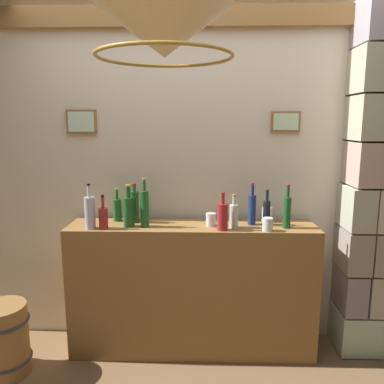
% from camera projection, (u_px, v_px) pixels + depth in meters
% --- Properties ---
extents(panelled_rear_partition, '(3.75, 0.15, 2.56)m').
position_uv_depth(panelled_rear_partition, '(193.00, 168.00, 2.89)').
color(panelled_rear_partition, beige).
rests_on(panelled_rear_partition, ground).
extents(stone_pillar, '(0.34, 0.39, 2.49)m').
position_uv_depth(stone_pillar, '(368.00, 186.00, 2.71)').
color(stone_pillar, '#B3CBB1').
rests_on(stone_pillar, ground).
extents(bar_shelf_unit, '(1.77, 0.36, 0.97)m').
position_uv_depth(bar_shelf_unit, '(192.00, 289.00, 2.80)').
color(bar_shelf_unit, olive).
rests_on(bar_shelf_unit, ground).
extents(liquor_bottle_whiskey, '(0.05, 0.05, 0.31)m').
position_uv_depth(liquor_bottle_whiskey, '(287.00, 211.00, 2.62)').
color(liquor_bottle_whiskey, '#194F26').
rests_on(liquor_bottle_whiskey, bar_shelf_unit).
extents(liquor_bottle_scotch, '(0.06, 0.06, 0.29)m').
position_uv_depth(liquor_bottle_scotch, '(135.00, 206.00, 2.77)').
color(liquor_bottle_scotch, '#1B5422').
rests_on(liquor_bottle_scotch, bar_shelf_unit).
extents(liquor_bottle_vermouth, '(0.06, 0.06, 0.24)m').
position_uv_depth(liquor_bottle_vermouth, '(234.00, 215.00, 2.63)').
color(liquor_bottle_vermouth, silver).
rests_on(liquor_bottle_vermouth, bar_shelf_unit).
extents(liquor_bottle_brandy, '(0.08, 0.08, 0.30)m').
position_uv_depth(liquor_bottle_brandy, '(129.00, 211.00, 2.65)').
color(liquor_bottle_brandy, '#1B4F23').
rests_on(liquor_bottle_brandy, bar_shelf_unit).
extents(liquor_bottle_tequila, '(0.07, 0.07, 0.26)m').
position_uv_depth(liquor_bottle_tequila, '(223.00, 216.00, 2.57)').
color(liquor_bottle_tequila, maroon).
rests_on(liquor_bottle_tequila, bar_shelf_unit).
extents(liquor_bottle_mezcal, '(0.06, 0.06, 0.25)m').
position_uv_depth(liquor_bottle_mezcal, '(117.00, 209.00, 2.82)').
color(liquor_bottle_mezcal, '#1B5721').
rests_on(liquor_bottle_mezcal, bar_shelf_unit).
extents(liquor_bottle_gin, '(0.05, 0.05, 0.26)m').
position_uv_depth(liquor_bottle_gin, '(267.00, 212.00, 2.69)').
color(liquor_bottle_gin, black).
rests_on(liquor_bottle_gin, bar_shelf_unit).
extents(liquor_bottle_sherry, '(0.06, 0.06, 0.30)m').
position_uv_depth(liquor_bottle_sherry, '(252.00, 208.00, 2.71)').
color(liquor_bottle_sherry, navy).
rests_on(liquor_bottle_sherry, bar_shelf_unit).
extents(liquor_bottle_rum, '(0.07, 0.07, 0.31)m').
position_uv_depth(liquor_bottle_rum, '(90.00, 212.00, 2.60)').
color(liquor_bottle_rum, '#ADB4C6').
rests_on(liquor_bottle_rum, bar_shelf_unit).
extents(liquor_bottle_bourbon, '(0.06, 0.06, 0.35)m').
position_uv_depth(liquor_bottle_bourbon, '(145.00, 208.00, 2.64)').
color(liquor_bottle_bourbon, '#1A5524').
rests_on(liquor_bottle_bourbon, bar_shelf_unit).
extents(liquor_bottle_port, '(0.06, 0.06, 0.24)m').
position_uv_depth(liquor_bottle_port, '(103.00, 217.00, 2.60)').
color(liquor_bottle_port, maroon).
rests_on(liquor_bottle_port, bar_shelf_unit).
extents(glass_tumbler_rocks, '(0.07, 0.07, 0.09)m').
position_uv_depth(glass_tumbler_rocks, '(268.00, 224.00, 2.56)').
color(glass_tumbler_rocks, silver).
rests_on(glass_tumbler_rocks, bar_shelf_unit).
extents(glass_tumbler_highball, '(0.07, 0.07, 0.09)m').
position_uv_depth(glass_tumbler_highball, '(211.00, 220.00, 2.68)').
color(glass_tumbler_highball, silver).
rests_on(glass_tumbler_highball, bar_shelf_unit).
extents(glass_tumbler_shot, '(0.08, 0.08, 0.11)m').
position_uv_depth(glass_tumbler_shot, '(267.00, 214.00, 2.81)').
color(glass_tumbler_shot, silver).
rests_on(glass_tumbler_shot, bar_shelf_unit).
extents(pendant_lamp, '(0.61, 0.61, 0.65)m').
position_uv_depth(pendant_lamp, '(164.00, 32.00, 1.64)').
color(pendant_lamp, beige).
extents(wooden_barrel, '(0.35, 0.35, 0.50)m').
position_uv_depth(wooden_barrel, '(4.00, 340.00, 2.56)').
color(wooden_barrel, olive).
rests_on(wooden_barrel, ground).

